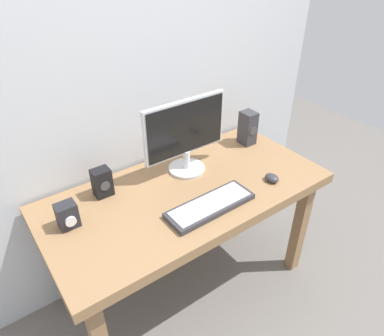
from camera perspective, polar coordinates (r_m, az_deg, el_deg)
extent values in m
plane|color=slate|center=(2.36, -0.64, -18.36)|extent=(6.00, 6.00, 0.00)
cube|color=silver|center=(1.82, -8.76, 22.03)|extent=(2.48, 0.04, 3.00)
cube|color=#936D47|center=(1.83, -0.78, -4.17)|extent=(1.47, 0.71, 0.06)
cube|color=#936D47|center=(2.30, 16.98, -8.98)|extent=(0.07, 0.07, 0.70)
cube|color=#936D47|center=(2.11, -20.55, -14.85)|extent=(0.07, 0.07, 0.70)
cube|color=#936D47|center=(2.57, 7.71, -2.55)|extent=(0.07, 0.07, 0.70)
cylinder|color=silver|center=(1.96, -0.86, -0.06)|extent=(0.20, 0.20, 0.02)
cylinder|color=silver|center=(1.93, -0.88, 1.39)|extent=(0.04, 0.04, 0.10)
cube|color=silver|center=(1.84, -1.14, 6.56)|extent=(0.49, 0.02, 0.30)
cube|color=black|center=(1.83, -0.89, 6.40)|extent=(0.46, 0.01, 0.28)
cube|color=#333338|center=(1.70, 2.96, -6.09)|extent=(0.45, 0.16, 0.03)
cube|color=silver|center=(1.69, 2.98, -5.70)|extent=(0.41, 0.13, 0.00)
ellipsoid|color=#333338|center=(1.91, 12.76, -1.57)|extent=(0.07, 0.08, 0.04)
cube|color=#333338|center=(2.20, 8.97, 6.42)|extent=(0.08, 0.09, 0.21)
cylinder|color=#3F3F44|center=(2.17, 9.87, 5.92)|extent=(0.06, 0.00, 0.06)
cube|color=black|center=(1.80, -14.32, -2.26)|extent=(0.09, 0.07, 0.15)
cylinder|color=#3F3F44|center=(1.77, -13.83, -2.85)|extent=(0.05, 0.00, 0.05)
cube|color=#232328|center=(1.66, -19.50, -7.21)|extent=(0.09, 0.07, 0.12)
cylinder|color=silver|center=(1.64, -18.98, -8.17)|extent=(0.05, 0.01, 0.05)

